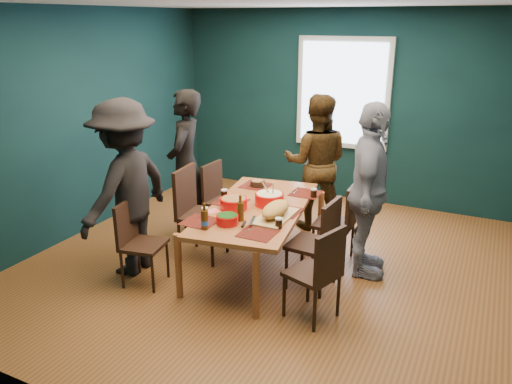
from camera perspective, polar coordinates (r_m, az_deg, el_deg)
room at (r=5.28m, az=2.86°, el=6.27°), size 5.01×5.01×2.71m
dining_table at (r=5.19m, az=0.10°, el=-2.37°), size 1.21×1.99×0.71m
chair_left_far at (r=6.10m, az=-4.27°, el=-0.22°), size 0.43×0.43×0.90m
chair_left_mid at (r=5.54m, az=-7.04°, el=-1.59°), size 0.51×0.51×1.02m
chair_left_near at (r=5.12m, az=-13.59°, el=-4.97°), size 0.45×0.45×0.86m
chair_right_far at (r=5.46m, az=9.81°, el=-2.87°), size 0.42×0.42×0.90m
chair_right_mid at (r=4.88m, az=7.37°, el=-5.23°), size 0.45×0.45×0.93m
chair_right_near at (r=4.38m, az=7.36°, el=-8.60°), size 0.51×0.51×0.89m
person_far_left at (r=6.03m, az=-8.06°, el=3.08°), size 0.60×0.75×1.79m
person_back at (r=6.27m, az=6.90°, el=3.36°), size 0.98×0.85×1.70m
person_right at (r=5.14m, az=12.76°, el=0.03°), size 0.64×1.13×1.81m
person_near_left at (r=5.24m, az=-14.65°, el=0.39°), size 0.71×1.20×1.83m
bowl_salad at (r=5.09m, az=-2.56°, el=-1.27°), size 0.28×0.28×0.12m
bowl_dumpling at (r=5.19m, az=1.54°, el=-0.75°), size 0.31×0.31×0.28m
bowl_herbs at (r=4.72m, az=-3.29°, el=-3.11°), size 0.21×0.21×0.09m
cutting_board at (r=4.85m, az=2.22°, el=-2.18°), size 0.34×0.71×0.16m
small_bowl at (r=5.78m, az=0.18°, el=1.03°), size 0.17×0.17×0.07m
beer_bottle_a at (r=4.61m, az=-5.89°, el=-3.17°), size 0.07×0.07×0.26m
beer_bottle_b at (r=4.78m, az=-1.79°, el=-2.16°), size 0.07×0.07×0.26m
cola_glass_a at (r=4.92m, az=-5.87°, el=-2.23°), size 0.07×0.07×0.09m
cola_glass_b at (r=4.63m, az=2.62°, el=-3.50°), size 0.07×0.07×0.10m
cola_glass_c at (r=5.45m, az=6.60°, el=-0.07°), size 0.07×0.07×0.10m
cola_glass_d at (r=5.39m, az=-3.64°, el=-0.17°), size 0.07×0.07×0.10m
napkin_a at (r=5.07m, az=4.24°, el=-2.13°), size 0.15×0.15×0.00m
napkin_b at (r=5.06m, az=-4.95°, el=-2.17°), size 0.17×0.17×0.00m
napkin_c at (r=4.43m, az=0.61°, el=-5.33°), size 0.14×0.14×0.00m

